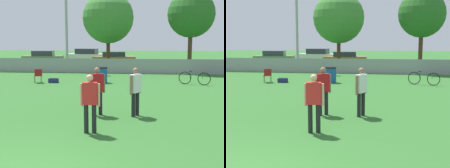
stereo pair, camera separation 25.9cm
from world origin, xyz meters
The scene contains 14 objects.
fence_backline centered at (0.00, 18.00, 0.55)m, with size 21.11×0.07×1.21m.
light_pole centered at (-3.82, 19.37, 5.34)m, with size 0.90×0.36×9.13m.
tree_near_pole centered at (-0.74, 21.57, 4.33)m, with size 4.36×4.36×6.52m.
tree_far_right centered at (5.89, 19.56, 4.43)m, with size 3.59×3.59×6.24m.
player_defender_red centered at (0.98, 3.09, 0.95)m, with size 0.56×0.25×1.66m.
player_receiver_white centered at (2.17, 5.14, 0.95)m, with size 0.41×0.47×1.66m.
player_thrower_red centered at (0.87, 5.14, 0.95)m, with size 0.52×0.37×1.66m.
folding_chair_sideline centered at (-3.85, 12.53, 0.48)m, with size 0.59×0.59×0.82m.
bicycle_sideline centered at (5.28, 12.75, 0.37)m, with size 1.72×0.66×0.78m.
trash_bin centered at (-0.09, 12.99, 0.48)m, with size 0.66×0.66×0.94m.
gear_bag_sideline centered at (-2.95, 12.65, 0.13)m, with size 0.56×0.31×0.28m.
parked_car_olive centered at (-7.73, 25.10, 0.68)m, with size 4.14×2.25×1.37m.
parked_car_white centered at (-3.92, 28.36, 0.71)m, with size 4.46×2.20×1.49m.
parked_car_tan centered at (-0.68, 25.46, 0.65)m, with size 4.45×2.40×1.30m.
Camera 2 is at (2.76, -5.23, 2.65)m, focal length 50.00 mm.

